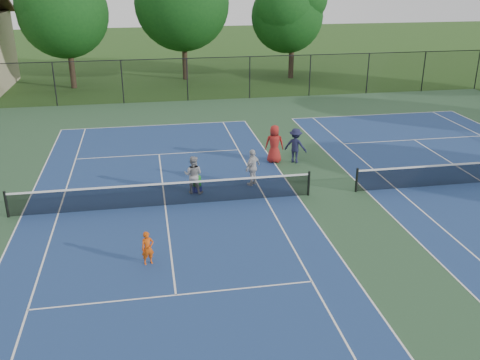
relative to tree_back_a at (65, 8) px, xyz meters
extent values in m
plane|color=#234716|center=(13.00, -24.00, -6.04)|extent=(140.00, 140.00, 0.00)
cube|color=#2D5030|center=(13.00, -24.00, -6.03)|extent=(36.00, 36.00, 0.01)
cube|color=navy|center=(6.00, -24.00, -6.03)|extent=(10.97, 23.77, 0.00)
cube|color=white|center=(6.00, -12.11, -6.02)|extent=(10.97, 0.06, 0.00)
cube|color=white|center=(0.52, -24.00, -6.02)|extent=(0.06, 23.77, 0.00)
cube|color=white|center=(11.48, -24.00, -6.02)|extent=(0.06, 23.77, 0.00)
cube|color=white|center=(1.88, -24.00, -6.02)|extent=(0.06, 23.77, 0.00)
cube|color=white|center=(10.12, -24.00, -6.02)|extent=(0.06, 23.77, 0.00)
cube|color=white|center=(6.00, -17.60, -6.02)|extent=(8.23, 0.06, 0.00)
cube|color=white|center=(6.00, -30.40, -6.02)|extent=(8.23, 0.06, 0.00)
cube|color=white|center=(6.00, -24.00, -6.02)|extent=(0.06, 12.80, 0.00)
cylinder|color=black|center=(0.05, -24.00, -5.50)|extent=(0.10, 0.10, 1.07)
cylinder|color=black|center=(11.95, -24.00, -5.50)|extent=(0.10, 0.10, 1.07)
cube|color=black|center=(6.00, -24.00, -5.57)|extent=(11.90, 0.01, 0.90)
cube|color=white|center=(6.00, -24.00, -5.09)|extent=(11.90, 0.04, 0.07)
cube|color=white|center=(20.00, -12.11, -6.02)|extent=(10.97, 0.06, 0.00)
cube|color=white|center=(14.52, -24.00, -6.02)|extent=(0.06, 23.77, 0.00)
cube|color=white|center=(15.88, -24.00, -6.02)|extent=(0.06, 23.77, 0.00)
cube|color=white|center=(20.00, -17.60, -6.02)|extent=(8.23, 0.06, 0.00)
cylinder|color=black|center=(14.05, -24.00, -5.50)|extent=(0.10, 0.10, 1.07)
cylinder|color=black|center=(-0.50, -6.00, -4.54)|extent=(0.08, 0.08, 3.00)
cylinder|color=black|center=(4.00, -6.00, -4.54)|extent=(0.08, 0.08, 3.00)
cylinder|color=black|center=(8.50, -6.00, -4.54)|extent=(0.08, 0.08, 3.00)
cylinder|color=black|center=(13.00, -6.00, -4.54)|extent=(0.08, 0.08, 3.00)
cylinder|color=black|center=(17.50, -6.00, -4.54)|extent=(0.08, 0.08, 3.00)
cylinder|color=black|center=(22.00, -6.00, -4.54)|extent=(0.08, 0.08, 3.00)
cylinder|color=black|center=(26.50, -6.00, -4.54)|extent=(0.08, 0.08, 3.00)
cylinder|color=black|center=(31.00, -6.00, -4.54)|extent=(0.08, 0.08, 3.00)
cube|color=black|center=(13.00, -6.00, -4.54)|extent=(36.00, 0.01, 3.00)
cube|color=black|center=(13.00, -6.00, -3.04)|extent=(36.00, 0.05, 0.05)
cylinder|color=#2D2116|center=(0.00, 0.00, -4.15)|extent=(0.44, 0.44, 3.78)
sphere|color=#113E14|center=(0.00, 0.00, -0.39)|extent=(6.80, 6.80, 6.80)
sphere|color=#113E14|center=(0.00, 0.00, 0.28)|extent=(5.58, 5.58, 5.58)
cylinder|color=#2D2116|center=(9.00, 2.00, -3.97)|extent=(0.44, 0.44, 4.14)
sphere|color=#113E14|center=(9.00, 2.00, 0.19)|extent=(7.60, 7.60, 7.60)
cylinder|color=#2D2116|center=(18.00, 1.00, -4.33)|extent=(0.44, 0.44, 3.42)
sphere|color=#113E14|center=(18.00, 1.00, -0.97)|extent=(6.00, 6.00, 6.00)
sphere|color=#113E14|center=(18.00, 1.00, -0.27)|extent=(4.92, 4.92, 4.92)
imported|color=#D44C0E|center=(5.26, -28.44, -5.47)|extent=(0.47, 0.37, 1.13)
imported|color=#949497|center=(7.26, -22.87, -5.22)|extent=(0.95, 0.85, 1.63)
imported|color=silver|center=(9.89, -22.44, -5.22)|extent=(0.97, 0.95, 1.63)
imported|color=#1A1C3B|center=(12.51, -19.94, -5.18)|extent=(1.27, 1.13, 1.71)
imported|color=maroon|center=(11.51, -19.74, -5.11)|extent=(1.00, 0.75, 1.86)
cube|color=navy|center=(7.41, -22.78, -5.90)|extent=(0.38, 0.33, 0.28)
cube|color=green|center=(7.41, -22.78, -5.55)|extent=(0.33, 0.28, 0.40)
camera|label=1|loc=(5.50, -43.71, 2.83)|focal=40.00mm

